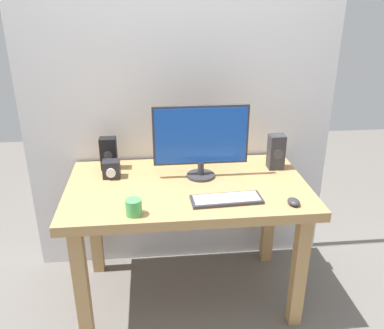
{
  "coord_description": "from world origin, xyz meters",
  "views": [
    {
      "loc": [
        -0.19,
        -2.06,
        1.77
      ],
      "look_at": [
        0.03,
        0.0,
        0.88
      ],
      "focal_mm": 38.37,
      "sensor_mm": 36.0,
      "label": 1
    }
  ],
  "objects_px": {
    "keyboard_primary": "(226,199)",
    "speaker_left": "(109,153)",
    "mouse": "(294,202)",
    "desk": "(187,201)",
    "coffee_mug": "(134,207)",
    "monitor": "(201,139)",
    "speaker_right": "(276,152)",
    "audio_controller": "(111,169)"
  },
  "relations": [
    {
      "from": "desk",
      "to": "keyboard_primary",
      "type": "xyz_separation_m",
      "value": [
        0.18,
        -0.22,
        0.11
      ]
    },
    {
      "from": "speaker_left",
      "to": "coffee_mug",
      "type": "xyz_separation_m",
      "value": [
        0.16,
        -0.58,
        -0.06
      ]
    },
    {
      "from": "audio_controller",
      "to": "desk",
      "type": "bearing_deg",
      "value": -18.05
    },
    {
      "from": "desk",
      "to": "coffee_mug",
      "type": "relative_size",
      "value": 16.31
    },
    {
      "from": "monitor",
      "to": "coffee_mug",
      "type": "xyz_separation_m",
      "value": [
        -0.38,
        -0.41,
        -0.19
      ]
    },
    {
      "from": "coffee_mug",
      "to": "speaker_left",
      "type": "bearing_deg",
      "value": 105.57
    },
    {
      "from": "desk",
      "to": "speaker_left",
      "type": "height_order",
      "value": "speaker_left"
    },
    {
      "from": "monitor",
      "to": "mouse",
      "type": "relative_size",
      "value": 6.76
    },
    {
      "from": "desk",
      "to": "speaker_right",
      "type": "bearing_deg",
      "value": 17.42
    },
    {
      "from": "keyboard_primary",
      "to": "monitor",
      "type": "bearing_deg",
      "value": 106.61
    },
    {
      "from": "speaker_right",
      "to": "audio_controller",
      "type": "distance_m",
      "value": 0.98
    },
    {
      "from": "mouse",
      "to": "audio_controller",
      "type": "distance_m",
      "value": 1.04
    },
    {
      "from": "desk",
      "to": "audio_controller",
      "type": "relative_size",
      "value": 13.14
    },
    {
      "from": "coffee_mug",
      "to": "desk",
      "type": "bearing_deg",
      "value": 46.85
    },
    {
      "from": "speaker_right",
      "to": "audio_controller",
      "type": "relative_size",
      "value": 2.07
    },
    {
      "from": "mouse",
      "to": "keyboard_primary",
      "type": "bearing_deg",
      "value": 158.42
    },
    {
      "from": "mouse",
      "to": "desk",
      "type": "bearing_deg",
      "value": 141.31
    },
    {
      "from": "keyboard_primary",
      "to": "speaker_left",
      "type": "relative_size",
      "value": 1.91
    },
    {
      "from": "keyboard_primary",
      "to": "desk",
      "type": "bearing_deg",
      "value": 129.93
    },
    {
      "from": "mouse",
      "to": "coffee_mug",
      "type": "relative_size",
      "value": 0.97
    },
    {
      "from": "mouse",
      "to": "speaker_right",
      "type": "relative_size",
      "value": 0.38
    },
    {
      "from": "audio_controller",
      "to": "coffee_mug",
      "type": "height_order",
      "value": "audio_controller"
    },
    {
      "from": "audio_controller",
      "to": "coffee_mug",
      "type": "distance_m",
      "value": 0.47
    },
    {
      "from": "speaker_left",
      "to": "desk",
      "type": "bearing_deg",
      "value": -31.35
    },
    {
      "from": "monitor",
      "to": "coffee_mug",
      "type": "relative_size",
      "value": 6.56
    },
    {
      "from": "monitor",
      "to": "speaker_left",
      "type": "height_order",
      "value": "monitor"
    },
    {
      "from": "mouse",
      "to": "speaker_left",
      "type": "distance_m",
      "value": 1.12
    },
    {
      "from": "mouse",
      "to": "speaker_left",
      "type": "height_order",
      "value": "speaker_left"
    },
    {
      "from": "monitor",
      "to": "speaker_right",
      "type": "relative_size",
      "value": 2.55
    },
    {
      "from": "monitor",
      "to": "coffee_mug",
      "type": "height_order",
      "value": "monitor"
    },
    {
      "from": "desk",
      "to": "speaker_right",
      "type": "relative_size",
      "value": 6.35
    },
    {
      "from": "keyboard_primary",
      "to": "speaker_left",
      "type": "height_order",
      "value": "speaker_left"
    },
    {
      "from": "speaker_right",
      "to": "desk",
      "type": "bearing_deg",
      "value": -162.58
    },
    {
      "from": "desk",
      "to": "audio_controller",
      "type": "xyz_separation_m",
      "value": [
        -0.43,
        0.14,
        0.15
      ]
    },
    {
      "from": "monitor",
      "to": "audio_controller",
      "type": "xyz_separation_m",
      "value": [
        -0.52,
        0.04,
        -0.18
      ]
    },
    {
      "from": "speaker_right",
      "to": "speaker_left",
      "type": "bearing_deg",
      "value": 174.27
    },
    {
      "from": "speaker_left",
      "to": "audio_controller",
      "type": "relative_size",
      "value": 1.91
    },
    {
      "from": "keyboard_primary",
      "to": "coffee_mug",
      "type": "height_order",
      "value": "coffee_mug"
    },
    {
      "from": "desk",
      "to": "keyboard_primary",
      "type": "relative_size",
      "value": 3.6
    },
    {
      "from": "speaker_right",
      "to": "speaker_left",
      "type": "xyz_separation_m",
      "value": [
        -1.01,
        0.1,
        -0.01
      ]
    },
    {
      "from": "keyboard_primary",
      "to": "audio_controller",
      "type": "distance_m",
      "value": 0.71
    },
    {
      "from": "audio_controller",
      "to": "keyboard_primary",
      "type": "bearing_deg",
      "value": -30.34
    }
  ]
}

